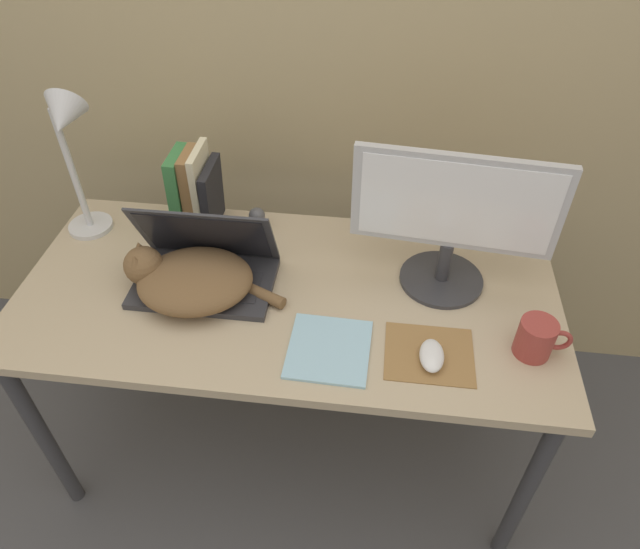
% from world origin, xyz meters
% --- Properties ---
extents(ground_plane, '(12.00, 12.00, 0.00)m').
position_xyz_m(ground_plane, '(0.00, 0.00, 0.00)').
color(ground_plane, '#4C4C51').
extents(desk, '(1.45, 0.69, 0.73)m').
position_xyz_m(desk, '(0.00, 0.35, 0.66)').
color(desk, tan).
rests_on(desk, ground_plane).
extents(laptop, '(0.37, 0.24, 0.23)m').
position_xyz_m(laptop, '(-0.23, 0.36, 0.77)').
color(laptop, '#2D2D33').
rests_on(laptop, desk).
extents(cat, '(0.43, 0.30, 0.13)m').
position_xyz_m(cat, '(-0.25, 0.30, 0.78)').
color(cat, brown).
rests_on(cat, desk).
extents(external_monitor, '(0.51, 0.23, 0.39)m').
position_xyz_m(external_monitor, '(0.41, 0.44, 0.94)').
color(external_monitor, '#333338').
rests_on(external_monitor, desk).
extents(mousepad, '(0.21, 0.18, 0.00)m').
position_xyz_m(mousepad, '(0.38, 0.17, 0.73)').
color(mousepad, olive).
rests_on(mousepad, desk).
extents(computer_mouse, '(0.06, 0.10, 0.03)m').
position_xyz_m(computer_mouse, '(0.38, 0.15, 0.75)').
color(computer_mouse, silver).
rests_on(computer_mouse, mousepad).
extents(book_row, '(0.13, 0.16, 0.26)m').
position_xyz_m(book_row, '(-0.31, 0.61, 0.85)').
color(book_row, '#387A42').
rests_on(book_row, desk).
extents(desk_lamp, '(0.17, 0.17, 0.46)m').
position_xyz_m(desk_lamp, '(-0.60, 0.52, 1.04)').
color(desk_lamp, silver).
rests_on(desk_lamp, desk).
extents(notepad, '(0.20, 0.21, 0.01)m').
position_xyz_m(notepad, '(0.13, 0.15, 0.73)').
color(notepad, '#99C6E0').
rests_on(notepad, desk).
extents(webcam, '(0.05, 0.05, 0.07)m').
position_xyz_m(webcam, '(-0.13, 0.60, 0.78)').
color(webcam, '#232328').
rests_on(webcam, desk).
extents(mug, '(0.13, 0.09, 0.10)m').
position_xyz_m(mug, '(0.62, 0.21, 0.78)').
color(mug, '#993833').
rests_on(mug, desk).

